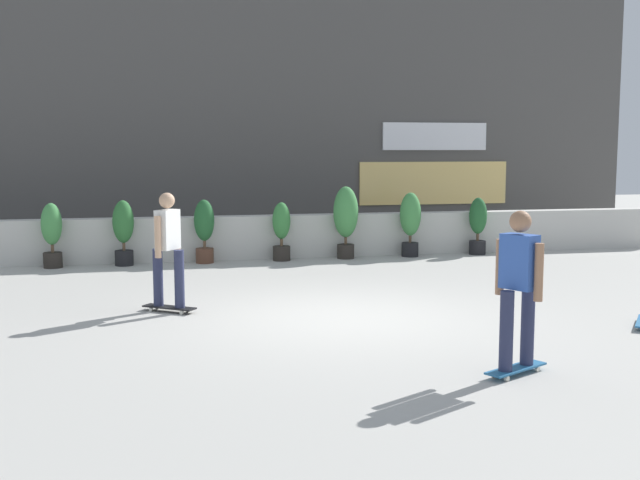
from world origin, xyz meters
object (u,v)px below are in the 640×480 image
skater_by_wall_left (519,285)px  skater_foreground (168,246)px  potted_plant_4 (346,217)px  potted_plant_5 (410,220)px  potted_plant_0 (52,233)px  potted_plant_3 (281,230)px  potted_plant_2 (204,228)px  potted_plant_6 (478,224)px  potted_plant_1 (123,229)px

skater_by_wall_left → skater_foreground: same height
potted_plant_4 → potted_plant_5: bearing=0.0°
potted_plant_4 → skater_foreground: skater_foreground is taller
potted_plant_0 → skater_by_wall_left: bearing=-57.4°
potted_plant_0 → potted_plant_4: potted_plant_4 is taller
potted_plant_0 → skater_by_wall_left: (5.48, -8.56, 0.25)m
potted_plant_3 → skater_foreground: size_ratio=0.71×
potted_plant_2 → potted_plant_5: size_ratio=0.94×
potted_plant_3 → potted_plant_6: potted_plant_6 is taller
potted_plant_3 → potted_plant_6: (4.33, 0.00, 0.03)m
potted_plant_5 → skater_by_wall_left: size_ratio=0.81×
potted_plant_1 → skater_foreground: skater_foreground is taller
potted_plant_4 → potted_plant_5: potted_plant_4 is taller
potted_plant_0 → skater_by_wall_left: skater_by_wall_left is taller
potted_plant_0 → potted_plant_6: potted_plant_0 is taller
potted_plant_4 → potted_plant_3: bearing=180.0°
potted_plant_1 → potted_plant_2: 1.58m
potted_plant_0 → skater_foreground: size_ratio=0.74×
potted_plant_1 → skater_foreground: bearing=-81.0°
potted_plant_2 → potted_plant_4: potted_plant_4 is taller
potted_plant_0 → potted_plant_5: 7.28m
potted_plant_2 → potted_plant_3: 1.58m
potted_plant_4 → potted_plant_6: 2.98m
potted_plant_5 → skater_by_wall_left: 8.75m
potted_plant_4 → potted_plant_5: (1.42, 0.00, -0.10)m
potted_plant_2 → skater_foreground: (-0.84, -4.64, 0.23)m
potted_plant_5 → skater_by_wall_left: skater_by_wall_left is taller
potted_plant_4 → potted_plant_6: (2.97, 0.00, -0.21)m
skater_foreground → potted_plant_5: bearing=41.8°
potted_plant_3 → skater_by_wall_left: size_ratio=0.71×
skater_by_wall_left → skater_foreground: (-3.39, 3.92, 0.00)m
potted_plant_2 → potted_plant_3: (1.57, 0.00, -0.07)m
potted_plant_0 → skater_foreground: skater_foreground is taller
potted_plant_6 → potted_plant_4: bearing=-180.0°
potted_plant_1 → potted_plant_6: potted_plant_1 is taller
potted_plant_1 → potted_plant_0: bearing=180.0°
skater_foreground → potted_plant_1: bearing=99.0°
potted_plant_3 → potted_plant_4: 1.39m
potted_plant_4 → potted_plant_5: size_ratio=1.11×
potted_plant_5 → potted_plant_6: potted_plant_5 is taller
potted_plant_1 → potted_plant_3: bearing=0.0°
potted_plant_1 → potted_plant_2: (1.58, 0.00, -0.01)m
potted_plant_1 → potted_plant_6: 7.49m
potted_plant_4 → potted_plant_2: bearing=180.0°
potted_plant_0 → potted_plant_1: (1.34, -0.00, 0.03)m
potted_plant_1 → skater_by_wall_left: skater_by_wall_left is taller
potted_plant_3 → potted_plant_5: (2.79, -0.00, 0.14)m
potted_plant_0 → potted_plant_5: potted_plant_5 is taller
potted_plant_6 → skater_by_wall_left: (-3.35, -8.56, 0.27)m
skater_foreground → potted_plant_3: bearing=62.5°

